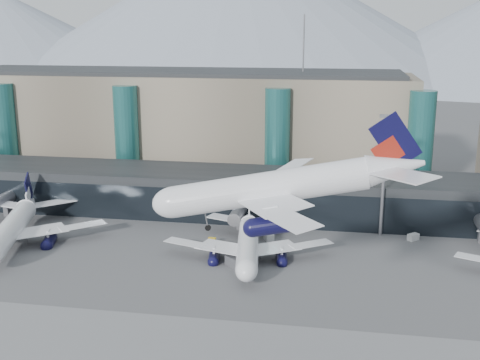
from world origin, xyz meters
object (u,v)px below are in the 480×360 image
jet_parked_left (15,218)px  jet_parked_mid (248,234)px  hero_jet (296,177)px  lightmast_mid (384,169)px  veh_c (234,262)px  veh_d (413,237)px  veh_b (211,243)px  veh_g (269,237)px

jet_parked_left → jet_parked_mid: bearing=-106.4°
hero_jet → jet_parked_mid: hero_jet is taller
lightmast_mid → hero_jet: bearing=-103.9°
veh_c → veh_d: 39.45m
jet_parked_left → veh_b: (40.55, 3.14, -4.01)m
jet_parked_left → veh_d: bearing=-96.8°
hero_jet → veh_c: 44.24m
jet_parked_mid → veh_d: bearing=-75.1°
veh_b → veh_d: (40.35, 10.35, -0.02)m
jet_parked_mid → veh_c: bearing=158.3°
hero_jet → jet_parked_mid: size_ratio=0.98×
jet_parked_left → veh_c: (46.99, -6.66, -3.78)m
lightmast_mid → veh_b: (-33.81, -12.35, -13.71)m
veh_c → hero_jet: bearing=-25.1°
jet_parked_left → veh_b: jet_parked_left is taller
jet_parked_left → hero_jet: bearing=-140.1°
veh_c → veh_g: size_ratio=1.30×
lightmast_mid → hero_jet: (-13.85, -56.11, 11.44)m
lightmast_mid → hero_jet: hero_jet is taller
lightmast_mid → jet_parked_mid: size_ratio=0.75×
veh_c → lightmast_mid: bearing=82.2°
jet_parked_left → jet_parked_mid: jet_parked_left is taller
lightmast_mid → jet_parked_left: (-74.37, -15.49, -9.70)m
veh_b → hero_jet: bearing=-156.4°
veh_d → veh_g: bearing=146.1°
jet_parked_left → veh_d: size_ratio=16.23×
jet_parked_left → veh_g: bearing=-97.1°
hero_jet → jet_parked_left: bearing=141.2°
veh_g → veh_d: bearing=74.3°
lightmast_mid → veh_c: bearing=-141.0°
hero_jet → veh_b: (-19.96, 43.76, -25.15)m
veh_b → lightmast_mid: bearing=-70.9°
hero_jet → jet_parked_mid: bearing=101.4°
jet_parked_left → veh_g: 52.38m
lightmast_mid → veh_d: bearing=-17.0°
hero_jet → veh_g: bearing=95.4°
veh_d → veh_b: bearing=150.4°
hero_jet → veh_g: (-8.94, 48.88, -25.10)m
veh_c → jet_parked_mid: bearing=119.5°
jet_parked_left → veh_g: size_ratio=14.93×
lightmast_mid → jet_parked_mid: lightmast_mid is taller
lightmast_mid → veh_d: 15.34m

